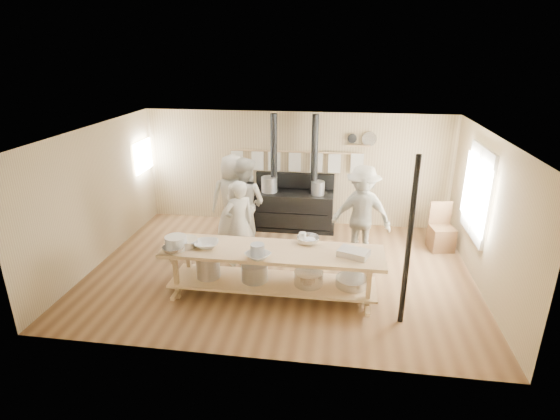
{
  "coord_description": "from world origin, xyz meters",
  "views": [
    {
      "loc": [
        1.04,
        -7.21,
        3.92
      ],
      "look_at": [
        -0.03,
        0.2,
        1.13
      ],
      "focal_mm": 28.0,
      "sensor_mm": 36.0,
      "label": 1
    }
  ],
  "objects_px": {
    "stove": "(293,206)",
    "chair": "(441,236)",
    "cook_by_window": "(362,211)",
    "roasting_pan": "(354,253)",
    "prep_table": "(272,268)",
    "cook_left": "(245,203)",
    "cook_center": "(233,199)",
    "cook_far_left": "(239,223)",
    "cook_right": "(361,219)"
  },
  "relations": [
    {
      "from": "stove",
      "to": "cook_left",
      "type": "relative_size",
      "value": 1.36
    },
    {
      "from": "prep_table",
      "to": "cook_center",
      "type": "bearing_deg",
      "value": 118.95
    },
    {
      "from": "prep_table",
      "to": "chair",
      "type": "height_order",
      "value": "chair"
    },
    {
      "from": "prep_table",
      "to": "cook_left",
      "type": "xyz_separation_m",
      "value": [
        -0.85,
        1.85,
        0.44
      ]
    },
    {
      "from": "cook_by_window",
      "to": "roasting_pan",
      "type": "bearing_deg",
      "value": -78.49
    },
    {
      "from": "cook_far_left",
      "to": "chair",
      "type": "bearing_deg",
      "value": 158.73
    },
    {
      "from": "stove",
      "to": "cook_center",
      "type": "distance_m",
      "value": 1.54
    },
    {
      "from": "cook_center",
      "to": "cook_by_window",
      "type": "xyz_separation_m",
      "value": [
        2.67,
        -0.25,
        -0.03
      ]
    },
    {
      "from": "cook_center",
      "to": "cook_by_window",
      "type": "bearing_deg",
      "value": 164.83
    },
    {
      "from": "cook_center",
      "to": "chair",
      "type": "xyz_separation_m",
      "value": [
        4.33,
        0.19,
        -0.66
      ]
    },
    {
      "from": "cook_far_left",
      "to": "cook_center",
      "type": "relative_size",
      "value": 0.88
    },
    {
      "from": "stove",
      "to": "cook_center",
      "type": "height_order",
      "value": "stove"
    },
    {
      "from": "stove",
      "to": "chair",
      "type": "relative_size",
      "value": 2.66
    },
    {
      "from": "prep_table",
      "to": "cook_left",
      "type": "relative_size",
      "value": 1.88
    },
    {
      "from": "chair",
      "to": "prep_table",
      "type": "bearing_deg",
      "value": -153.53
    },
    {
      "from": "cook_right",
      "to": "cook_by_window",
      "type": "xyz_separation_m",
      "value": [
        0.01,
        0.23,
        0.08
      ]
    },
    {
      "from": "cook_by_window",
      "to": "roasting_pan",
      "type": "relative_size",
      "value": 3.97
    },
    {
      "from": "cook_center",
      "to": "chair",
      "type": "distance_m",
      "value": 4.38
    },
    {
      "from": "stove",
      "to": "cook_center",
      "type": "xyz_separation_m",
      "value": [
        -1.17,
        -0.9,
        0.42
      ]
    },
    {
      "from": "cook_far_left",
      "to": "cook_right",
      "type": "relative_size",
      "value": 1.01
    },
    {
      "from": "cook_far_left",
      "to": "cook_left",
      "type": "xyz_separation_m",
      "value": [
        -0.06,
        0.79,
        0.12
      ]
    },
    {
      "from": "cook_right",
      "to": "prep_table",
      "type": "bearing_deg",
      "value": 42.29
    },
    {
      "from": "prep_table",
      "to": "cook_center",
      "type": "xyz_separation_m",
      "value": [
        -1.17,
        2.11,
        0.42
      ]
    },
    {
      "from": "cook_by_window",
      "to": "stove",
      "type": "bearing_deg",
      "value": 159.4
    },
    {
      "from": "prep_table",
      "to": "cook_far_left",
      "type": "height_order",
      "value": "cook_far_left"
    },
    {
      "from": "roasting_pan",
      "to": "cook_center",
      "type": "bearing_deg",
      "value": 139.06
    },
    {
      "from": "prep_table",
      "to": "cook_far_left",
      "type": "xyz_separation_m",
      "value": [
        -0.8,
        1.06,
        0.32
      ]
    },
    {
      "from": "cook_right",
      "to": "cook_center",
      "type": "bearing_deg",
      "value": -15.76
    },
    {
      "from": "stove",
      "to": "cook_far_left",
      "type": "xyz_separation_m",
      "value": [
        -0.8,
        -1.96,
        0.31
      ]
    },
    {
      "from": "cook_far_left",
      "to": "cook_by_window",
      "type": "height_order",
      "value": "cook_by_window"
    },
    {
      "from": "cook_far_left",
      "to": "cook_right",
      "type": "bearing_deg",
      "value": 155.34
    },
    {
      "from": "prep_table",
      "to": "roasting_pan",
      "type": "bearing_deg",
      "value": -1.54
    },
    {
      "from": "cook_far_left",
      "to": "cook_left",
      "type": "bearing_deg",
      "value": -124.6
    },
    {
      "from": "cook_left",
      "to": "cook_center",
      "type": "distance_m",
      "value": 0.41
    },
    {
      "from": "stove",
      "to": "cook_left",
      "type": "distance_m",
      "value": 1.52
    },
    {
      "from": "roasting_pan",
      "to": "chair",
      "type": "bearing_deg",
      "value": 51.65
    },
    {
      "from": "cook_left",
      "to": "chair",
      "type": "relative_size",
      "value": 1.96
    },
    {
      "from": "cook_far_left",
      "to": "cook_left",
      "type": "distance_m",
      "value": 0.8
    },
    {
      "from": "chair",
      "to": "cook_by_window",
      "type": "bearing_deg",
      "value": -174.81
    },
    {
      "from": "stove",
      "to": "chair",
      "type": "bearing_deg",
      "value": -12.82
    },
    {
      "from": "stove",
      "to": "cook_far_left",
      "type": "bearing_deg",
      "value": -112.2
    },
    {
      "from": "cook_right",
      "to": "cook_by_window",
      "type": "bearing_deg",
      "value": -98.29
    },
    {
      "from": "cook_center",
      "to": "cook_left",
      "type": "bearing_deg",
      "value": 129.75
    },
    {
      "from": "stove",
      "to": "cook_far_left",
      "type": "height_order",
      "value": "stove"
    },
    {
      "from": "stove",
      "to": "cook_right",
      "type": "bearing_deg",
      "value": -43.14
    },
    {
      "from": "cook_left",
      "to": "roasting_pan",
      "type": "height_order",
      "value": "cook_left"
    },
    {
      "from": "prep_table",
      "to": "cook_far_left",
      "type": "distance_m",
      "value": 1.36
    },
    {
      "from": "prep_table",
      "to": "cook_right",
      "type": "distance_m",
      "value": 2.23
    },
    {
      "from": "cook_center",
      "to": "cook_by_window",
      "type": "height_order",
      "value": "cook_center"
    },
    {
      "from": "cook_left",
      "to": "cook_center",
      "type": "height_order",
      "value": "cook_left"
    }
  ]
}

